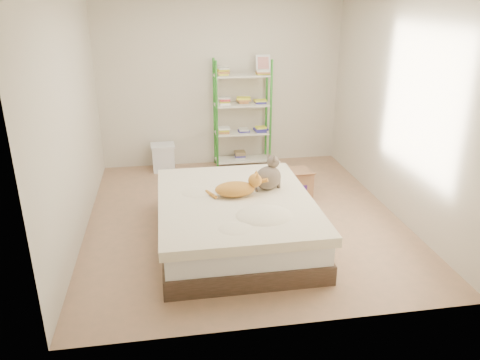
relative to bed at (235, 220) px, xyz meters
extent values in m
cube|color=tan|center=(0.19, 0.61, -0.26)|extent=(3.80, 4.20, 0.01)
cube|color=beige|center=(0.19, 2.71, 1.04)|extent=(3.80, 0.01, 2.60)
cube|color=beige|center=(0.19, -1.49, 1.04)|extent=(3.80, 0.01, 2.60)
cube|color=beige|center=(-1.71, 0.61, 1.04)|extent=(0.01, 4.20, 2.60)
cube|color=beige|center=(2.09, 0.61, 1.04)|extent=(0.01, 4.20, 2.60)
cube|color=brown|center=(0.00, 0.00, -0.16)|extent=(1.63, 2.03, 0.20)
cube|color=white|center=(0.00, 0.00, 0.05)|extent=(1.58, 1.97, 0.22)
cube|color=beige|center=(0.00, 0.00, 0.21)|extent=(1.66, 2.08, 0.10)
cylinder|color=green|center=(0.07, 2.33, 0.59)|extent=(0.04, 0.04, 1.70)
cylinder|color=green|center=(0.07, 2.65, 0.59)|extent=(0.04, 0.04, 1.70)
cylinder|color=green|center=(0.91, 2.33, 0.59)|extent=(0.04, 0.04, 1.70)
cylinder|color=green|center=(0.91, 2.65, 0.59)|extent=(0.04, 0.04, 1.70)
cube|color=beige|center=(0.49, 2.49, -0.16)|extent=(0.86, 0.34, 0.02)
cube|color=beige|center=(0.49, 2.49, 0.29)|extent=(0.86, 0.34, 0.02)
cube|color=beige|center=(0.49, 2.49, 0.74)|extent=(0.86, 0.34, 0.02)
cube|color=beige|center=(0.49, 2.49, 1.19)|extent=(0.86, 0.34, 0.02)
cube|color=#D03E3F|center=(0.49, 2.49, -0.11)|extent=(0.20, 0.16, 0.09)
cube|color=#D03E3F|center=(0.19, 2.49, 0.34)|extent=(0.20, 0.16, 0.09)
cube|color=#D03E3F|center=(0.49, 2.49, 0.34)|extent=(0.20, 0.16, 0.09)
cube|color=#D03E3F|center=(0.79, 2.49, 0.34)|extent=(0.20, 0.16, 0.09)
cube|color=#D03E3F|center=(0.19, 2.49, 0.79)|extent=(0.20, 0.16, 0.09)
cube|color=#D03E3F|center=(0.49, 2.49, 0.79)|extent=(0.20, 0.16, 0.09)
cube|color=#D03E3F|center=(0.79, 2.49, 0.79)|extent=(0.20, 0.16, 0.09)
cube|color=#D03E3F|center=(0.19, 2.49, 1.24)|extent=(0.20, 0.16, 0.09)
cube|color=#D03E3F|center=(0.79, 2.49, 1.24)|extent=(0.20, 0.16, 0.09)
cube|color=white|center=(0.82, 2.54, 1.34)|extent=(0.22, 0.08, 0.28)
cube|color=red|center=(0.82, 2.53, 1.34)|extent=(0.17, 0.05, 0.22)
cube|color=#925B3F|center=(0.98, 1.20, -0.09)|extent=(0.51, 0.42, 0.34)
cube|color=#351674|center=(0.96, 1.00, -0.10)|extent=(0.29, 0.03, 0.08)
cube|color=#925B3F|center=(0.98, 1.00, 0.08)|extent=(0.50, 0.17, 0.11)
cube|color=white|center=(-0.77, 2.46, -0.07)|extent=(0.35, 0.30, 0.39)
cube|color=white|center=(-0.77, 2.46, 0.14)|extent=(0.38, 0.34, 0.03)
camera|label=1|loc=(-0.70, -4.59, 2.33)|focal=35.00mm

